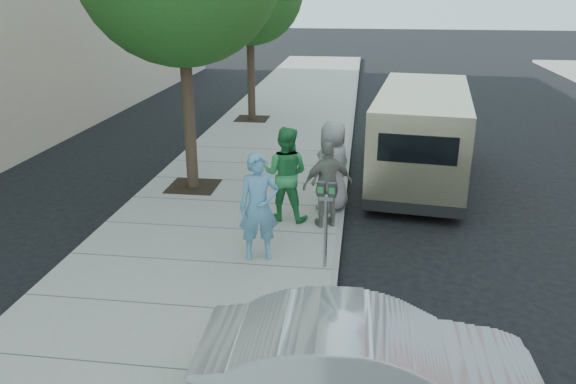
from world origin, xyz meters
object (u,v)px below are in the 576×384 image
object	(u,v)px
parking_meter	(326,206)
person_gray_shirt	(333,166)
van	(421,134)
person_striped_polo	(328,185)
person_officer	(259,207)
sedan	(369,368)
person_green_shirt	(285,174)

from	to	relation	value
parking_meter	person_gray_shirt	world-z (taller)	person_gray_shirt
van	person_gray_shirt	distance (m)	3.46
person_striped_polo	person_officer	bearing A→B (deg)	31.45
van	sedan	world-z (taller)	van
parking_meter	person_officer	xyz separation A→B (m)	(-1.22, 0.20, -0.16)
person_striped_polo	parking_meter	bearing A→B (deg)	69.08
person_green_shirt	van	bearing A→B (deg)	-123.02
van	person_green_shirt	bearing A→B (deg)	-125.06
person_officer	person_striped_polo	xyz separation A→B (m)	(1.12, 1.62, -0.09)
person_gray_shirt	person_green_shirt	bearing A→B (deg)	-11.94
person_officer	person_green_shirt	xyz separation A→B (m)	(0.22, 1.88, 0.02)
sedan	person_striped_polo	xyz separation A→B (m)	(-0.84, 5.25, 0.39)
parking_meter	person_striped_polo	bearing A→B (deg)	99.08
parking_meter	person_striped_polo	world-z (taller)	person_striped_polo
sedan	person_green_shirt	world-z (taller)	person_green_shirt
person_green_shirt	person_gray_shirt	xyz separation A→B (m)	(0.94, 0.66, -0.00)
parking_meter	person_green_shirt	distance (m)	2.31
person_officer	person_gray_shirt	world-z (taller)	person_gray_shirt
van	person_striped_polo	world-z (taller)	van
van	person_gray_shirt	world-z (taller)	van
person_gray_shirt	sedan	bearing A→B (deg)	50.36
sedan	person_green_shirt	distance (m)	5.79
person_officer	person_gray_shirt	size ratio (longest dim) A/B	0.99
sedan	person_officer	size ratio (longest dim) A/B	2.03
van	person_striped_polo	distance (m)	4.25
person_officer	parking_meter	bearing A→B (deg)	-26.80
parking_meter	van	world-z (taller)	van
van	person_gray_shirt	size ratio (longest dim) A/B	3.31
parking_meter	sedan	world-z (taller)	parking_meter
parking_meter	person_green_shirt	xyz separation A→B (m)	(-0.99, 2.08, -0.14)
van	sedan	distance (m)	9.02
van	person_gray_shirt	xyz separation A→B (m)	(-2.11, -2.74, -0.11)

